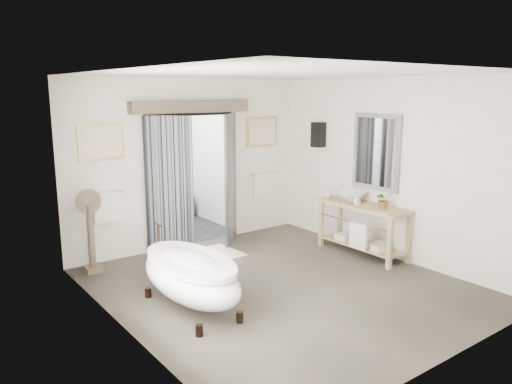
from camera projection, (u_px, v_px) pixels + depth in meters
ground_plane at (282, 286)px, 6.97m from camera, size 5.00×5.00×0.00m
room_shell at (287, 155)px, 6.48m from camera, size 4.52×5.02×2.91m
shower_room at (154, 182)px, 9.92m from camera, size 2.22×2.01×2.51m
back_wall_dressing at (196, 158)px, 8.47m from camera, size 3.82×0.69×2.52m
clawfoot_tub at (191, 275)px, 6.15m from camera, size 0.84×1.88×0.92m
vanity at (363, 225)px, 8.23m from camera, size 0.57×1.60×0.85m
pedestal_mirror at (91, 237)px, 7.43m from camera, size 0.38×0.24×1.27m
rug at (205, 256)px, 8.20m from camera, size 1.25×0.87×0.01m
slippers at (198, 256)px, 8.10m from camera, size 0.37×0.28×0.05m
basin at (351, 196)px, 8.40m from camera, size 0.64×0.64×0.18m
plant at (384, 200)px, 7.87m from camera, size 0.31×0.29×0.29m
soap_bottle_a at (357, 200)px, 8.14m from camera, size 0.09×0.09×0.17m
soap_bottle_b at (328, 193)px, 8.66m from camera, size 0.15×0.15×0.17m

